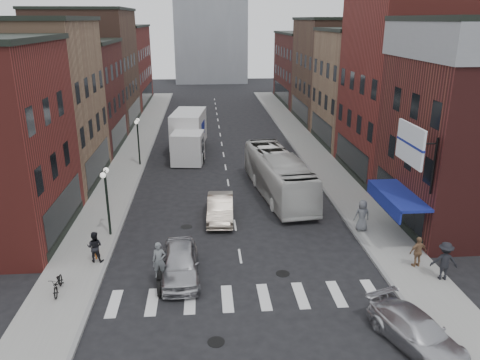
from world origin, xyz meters
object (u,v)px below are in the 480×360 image
object	(u,v)px
box_truck	(189,135)
sedan_left_near	(180,263)
bike_rack	(97,249)
ped_left_solo	(95,247)
streetlamp_far	(138,133)
streetlamp_near	(106,190)
curb_car	(417,332)
ped_right_b	(418,252)
sedan_left_far	(220,208)
motorcycle_rider	(160,267)
parked_bicycle	(58,283)
ped_right_c	(362,215)
billboard_sign	(412,145)
ped_right_a	(444,261)
transit_bus	(278,175)

from	to	relation	value
box_truck	sedan_left_near	distance (m)	22.09
bike_rack	ped_left_solo	bearing A→B (deg)	-84.95
ped_left_solo	sedan_left_near	bearing A→B (deg)	165.89
streetlamp_far	box_truck	size ratio (longest dim) A/B	0.45
streetlamp_near	sedan_left_near	world-z (taller)	streetlamp_near
curb_car	streetlamp_far	bearing A→B (deg)	99.48
ped_left_solo	ped_right_b	bearing A→B (deg)	-179.38
sedan_left_far	ped_right_b	size ratio (longest dim) A/B	2.81
streetlamp_far	motorcycle_rider	size ratio (longest dim) A/B	1.75
parked_bicycle	ped_right_c	size ratio (longest dim) A/B	0.87
billboard_sign	ped_right_c	distance (m)	5.92
parked_bicycle	sedan_left_near	bearing A→B (deg)	5.95
sedan_left_far	curb_car	xyz separation A→B (m)	(7.12, -12.85, -0.10)
billboard_sign	sedan_left_near	xyz separation A→B (m)	(-11.69, -1.44, -5.34)
bike_rack	sedan_left_near	size ratio (longest dim) A/B	0.17
sedan_left_near	parked_bicycle	xyz separation A→B (m)	(-5.55, -1.11, -0.20)
parked_bicycle	ped_right_a	bearing A→B (deg)	-6.20
streetlamp_near	parked_bicycle	bearing A→B (deg)	-101.73
ped_right_a	sedan_left_near	bearing A→B (deg)	5.60
sedan_left_near	ped_left_solo	world-z (taller)	ped_left_solo
billboard_sign	ped_right_b	world-z (taller)	billboard_sign
billboard_sign	streetlamp_near	xyz separation A→B (m)	(-15.99, 3.50, -3.22)
sedan_left_far	ped_right_a	size ratio (longest dim) A/B	2.38
billboard_sign	transit_bus	distance (m)	11.76
sedan_left_near	sedan_left_far	world-z (taller)	sedan_left_near
box_truck	ped_left_solo	size ratio (longest dim) A/B	5.52
bike_rack	parked_bicycle	size ratio (longest dim) A/B	0.48
streetlamp_far	ped_right_c	world-z (taller)	streetlamp_far
sedan_left_near	transit_bus	bearing A→B (deg)	56.56
streetlamp_near	bike_rack	distance (m)	3.59
ped_right_c	streetlamp_far	bearing A→B (deg)	-47.40
box_truck	ped_right_c	bearing A→B (deg)	-51.69
transit_bus	ped_right_b	xyz separation A→B (m)	(5.41, -11.09, -0.57)
streetlamp_far	sedan_left_near	size ratio (longest dim) A/B	0.89
streetlamp_near	parked_bicycle	size ratio (longest dim) A/B	2.47
streetlamp_far	streetlamp_near	bearing A→B (deg)	-90.00
sedan_left_near	box_truck	bearing A→B (deg)	87.77
streetlamp_far	transit_bus	distance (m)	13.54
box_truck	curb_car	size ratio (longest dim) A/B	2.03
streetlamp_near	sedan_left_near	bearing A→B (deg)	-49.01
transit_bus	sedan_left_far	distance (m)	5.97
box_truck	bike_rack	bearing A→B (deg)	-95.19
ped_left_solo	parked_bicycle	bearing A→B (deg)	75.60
streetlamp_far	transit_bus	size ratio (longest dim) A/B	0.37
transit_bus	curb_car	size ratio (longest dim) A/B	2.45
bike_rack	parked_bicycle	distance (m)	3.51
box_truck	streetlamp_far	bearing A→B (deg)	-135.99
sedan_left_near	parked_bicycle	world-z (taller)	sedan_left_near
billboard_sign	ped_right_b	size ratio (longest dim) A/B	2.26
transit_bus	curb_car	distance (m)	17.14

